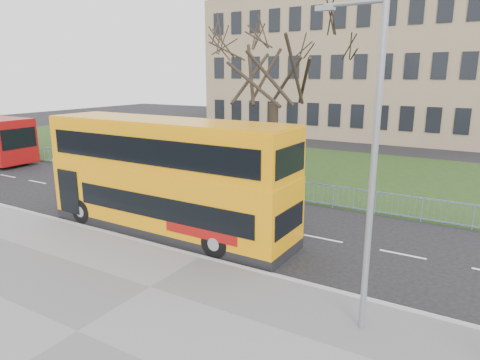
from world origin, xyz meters
name	(u,v)px	position (x,y,z in m)	size (l,w,h in m)	color
ground	(225,245)	(0.00, 0.00, 0.00)	(120.00, 120.00, 0.00)	black
pavement	(78,333)	(0.00, -6.75, 0.06)	(80.00, 10.50, 0.12)	slate
kerb	(201,258)	(0.00, -1.55, 0.07)	(80.00, 0.20, 0.14)	#949497
grass_verge	(341,172)	(0.00, 14.30, 0.04)	(80.00, 15.40, 0.08)	#1A3212
guard_railing	(295,191)	(0.00, 6.60, 0.55)	(40.00, 0.12, 1.10)	#6D88C1
bare_tree	(273,89)	(-3.00, 10.00, 5.50)	(7.59, 7.59, 10.84)	black
civic_building	(359,68)	(-5.00, 35.00, 7.00)	(30.00, 15.00, 14.00)	#8F745B
yellow_bus	(166,174)	(-2.76, 0.06, 2.43)	(10.84, 2.75, 4.53)	orange
street_lamp	(370,162)	(5.90, -3.00, 4.35)	(1.64, 0.22, 7.71)	gray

